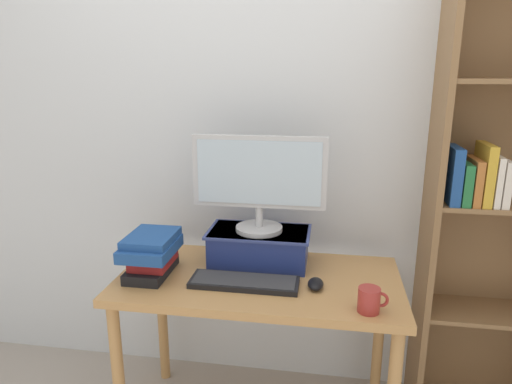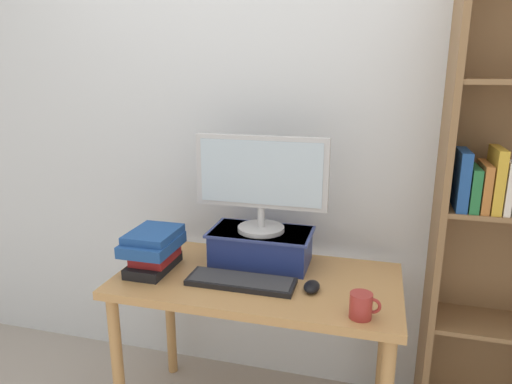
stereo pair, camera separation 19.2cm
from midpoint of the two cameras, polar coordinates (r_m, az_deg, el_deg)
back_wall at (r=2.25m, az=-0.34°, el=7.10°), size 7.00×0.08×2.60m
desk at (r=2.03m, az=-2.43°, el=-13.09°), size 1.20×0.61×0.75m
bookshelf_unit at (r=2.21m, az=25.84°, el=-1.06°), size 0.62×0.28×2.08m
riser_box at (r=2.09m, az=-2.26°, el=-6.76°), size 0.46×0.26×0.16m
computer_monitor at (r=1.99m, az=-2.36°, el=1.64°), size 0.59×0.21×0.43m
keyboard at (r=1.92m, az=-4.39°, el=-11.22°), size 0.45×0.15×0.02m
computer_mouse at (r=1.89m, az=4.54°, el=-11.45°), size 0.06×0.10×0.04m
book_stack at (r=2.04m, az=-15.61°, el=-7.48°), size 0.20×0.28×0.18m
coffee_mug at (r=1.73m, az=10.90°, el=-13.19°), size 0.11×0.08×0.09m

